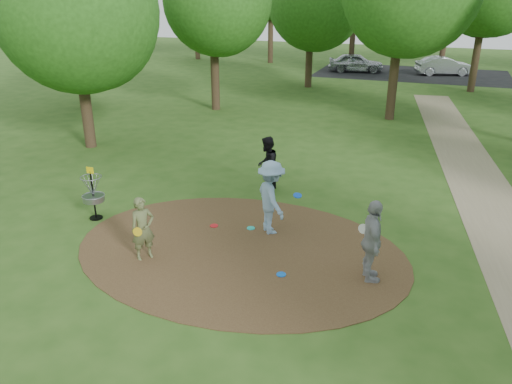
% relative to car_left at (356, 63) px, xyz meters
% --- Properties ---
extents(ground, '(100.00, 100.00, 0.00)m').
position_rel_car_left_xyz_m(ground, '(2.18, -29.42, -0.70)').
color(ground, '#2D5119').
rests_on(ground, ground).
extents(dirt_clearing, '(8.40, 8.40, 0.02)m').
position_rel_car_left_xyz_m(dirt_clearing, '(2.18, -29.42, -0.69)').
color(dirt_clearing, '#47301C').
rests_on(dirt_clearing, ground).
extents(parking_lot, '(14.00, 8.00, 0.01)m').
position_rel_car_left_xyz_m(parking_lot, '(4.18, 0.58, -0.70)').
color(parking_lot, black).
rests_on(parking_lot, ground).
extents(player_observer_with_disc, '(0.65, 0.68, 1.57)m').
position_rel_car_left_xyz_m(player_observer_with_disc, '(0.20, -30.58, 0.08)').
color(player_observer_with_disc, '#5D653A').
rests_on(player_observer_with_disc, ground).
extents(player_throwing_with_disc, '(1.56, 1.46, 1.99)m').
position_rel_car_left_xyz_m(player_throwing_with_disc, '(2.60, -28.21, 0.29)').
color(player_throwing_with_disc, '#86A8C8').
rests_on(player_throwing_with_disc, ground).
extents(player_walking_with_disc, '(0.74, 0.88, 1.80)m').
position_rel_car_left_xyz_m(player_walking_with_disc, '(1.55, -25.51, 0.20)').
color(player_walking_with_disc, black).
rests_on(player_walking_with_disc, ground).
extents(player_waiting_with_disc, '(0.79, 1.21, 1.91)m').
position_rel_car_left_xyz_m(player_waiting_with_disc, '(5.40, -29.69, 0.26)').
color(player_waiting_with_disc, '#9B9B9E').
rests_on(player_waiting_with_disc, ground).
extents(disc_ground_cyan, '(0.22, 0.22, 0.02)m').
position_rel_car_left_xyz_m(disc_ground_cyan, '(2.04, -28.24, -0.67)').
color(disc_ground_cyan, '#17B9AC').
rests_on(disc_ground_cyan, dirt_clearing).
extents(disc_ground_blue, '(0.22, 0.22, 0.02)m').
position_rel_car_left_xyz_m(disc_ground_blue, '(3.52, -30.21, -0.67)').
color(disc_ground_blue, blue).
rests_on(disc_ground_blue, dirt_clearing).
extents(disc_ground_red, '(0.22, 0.22, 0.02)m').
position_rel_car_left_xyz_m(disc_ground_red, '(1.04, -28.45, -0.67)').
color(disc_ground_red, red).
rests_on(disc_ground_red, dirt_clearing).
extents(car_left, '(4.36, 2.40, 1.41)m').
position_rel_car_left_xyz_m(car_left, '(0.00, 0.00, 0.00)').
color(car_left, '#ACAFB4').
rests_on(car_left, ground).
extents(car_right, '(4.30, 2.68, 1.34)m').
position_rel_car_left_xyz_m(car_right, '(6.43, 0.73, -0.03)').
color(car_right, '#A2A5A9').
rests_on(car_right, ground).
extents(disc_golf_basket, '(0.63, 0.63, 1.54)m').
position_rel_car_left_xyz_m(disc_golf_basket, '(-2.32, -29.12, 0.17)').
color(disc_golf_basket, black).
rests_on(disc_golf_basket, ground).
extents(tree_ring, '(36.93, 45.40, 9.02)m').
position_rel_car_left_xyz_m(tree_ring, '(4.18, -20.73, 4.54)').
color(tree_ring, '#332316').
rests_on(tree_ring, ground).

